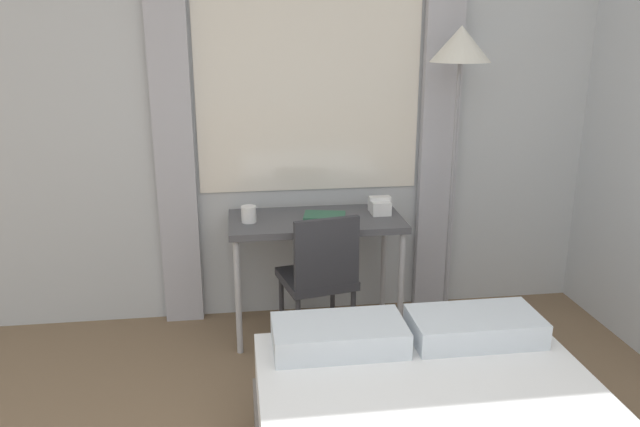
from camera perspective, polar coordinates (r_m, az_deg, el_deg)
wall_back_with_window at (r=3.97m, az=-2.87°, el=9.31°), size 5.01×0.13×2.70m
desk at (r=3.80m, az=-0.38°, el=-1.47°), size 1.05×0.53×0.75m
desk_chair at (r=3.65m, az=0.00°, el=-5.46°), size 0.47×0.47×0.85m
standing_lamp at (r=3.81m, az=12.63°, el=12.73°), size 0.35×0.35×1.87m
telephone at (r=3.89m, az=5.47°, el=0.71°), size 0.13×0.16×0.11m
book at (r=3.78m, az=0.42°, el=-0.23°), size 0.28×0.22×0.02m
mug at (r=3.72m, az=-6.53°, el=-0.06°), size 0.09×0.09×0.10m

